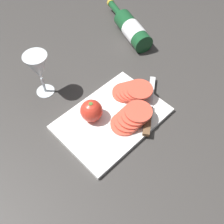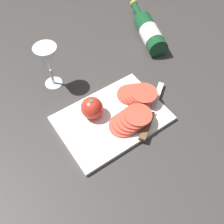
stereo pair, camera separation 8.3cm
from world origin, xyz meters
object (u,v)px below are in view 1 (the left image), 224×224
knife (148,116)px  tomato_slice_stack_far (131,118)px  wine_glass (39,69)px  wine_bottle (132,29)px  tomato_slice_stack_near (132,91)px  whole_tomato (91,111)px

knife → tomato_slice_stack_far: 0.06m
wine_glass → knife: wine_glass is taller
wine_bottle → tomato_slice_stack_near: bearing=-136.6°
wine_bottle → tomato_slice_stack_far: wine_bottle is taller
knife → tomato_slice_stack_near: size_ratio=1.67×
wine_glass → tomato_slice_stack_far: size_ratio=1.22×
wine_glass → tomato_slice_stack_far: 0.34m
wine_glass → tomato_slice_stack_far: (0.12, -0.31, -0.08)m
wine_bottle → knife: wine_bottle is taller
whole_tomato → knife: whole_tomato is taller
wine_bottle → knife: 0.43m
wine_bottle → tomato_slice_stack_far: 0.45m
wine_bottle → tomato_slice_stack_near: (-0.25, -0.23, -0.00)m
wine_bottle → knife: bearing=-129.5°
whole_tomato → tomato_slice_stack_near: (0.16, -0.03, -0.01)m
wine_glass → knife: 0.39m
knife → wine_glass: bearing=81.4°
tomato_slice_stack_near → tomato_slice_stack_far: same height
wine_bottle → wine_glass: 0.45m
tomato_slice_stack_near → tomato_slice_stack_far: bearing=-138.4°
tomato_slice_stack_near → knife: bearing=-106.2°
knife → tomato_slice_stack_near: (0.03, 0.10, 0.02)m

